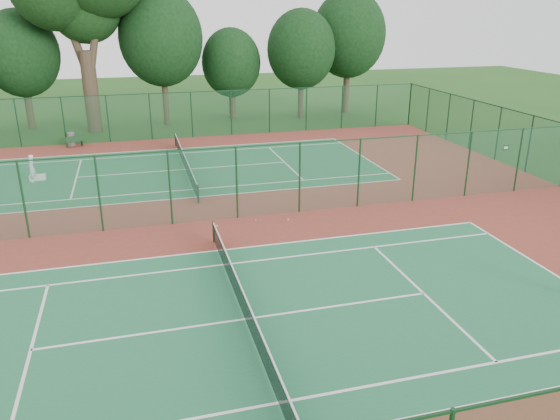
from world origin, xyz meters
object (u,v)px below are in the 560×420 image
at_px(bench, 75,141).
at_px(trash_bin, 71,139).
at_px(kit_bag, 38,177).
at_px(player_far, 32,168).

bearing_deg(bench, trash_bin, 90.62).
bearing_deg(kit_bag, trash_bin, 79.71).
bearing_deg(bench, player_far, -125.65).
bearing_deg(kit_bag, player_far, -130.54).
distance_m(bench, kit_bag, 8.12).
distance_m(trash_bin, kit_bag, 8.67).
distance_m(trash_bin, bench, 0.66).
distance_m(player_far, bench, 8.41).
bearing_deg(trash_bin, kit_bag, -98.12).
xyz_separation_m(player_far, trash_bin, (1.42, 8.83, -0.33)).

